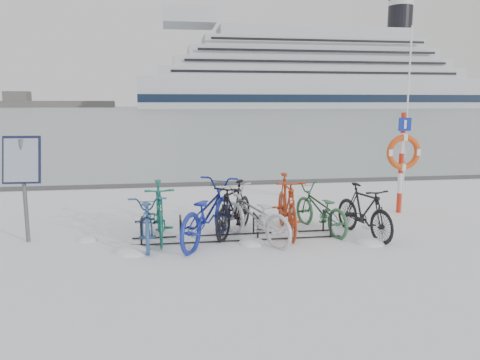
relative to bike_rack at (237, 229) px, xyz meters
name	(u,v)px	position (x,y,z in m)	size (l,w,h in m)	color
ground	(237,238)	(0.00, 0.00, -0.18)	(900.00, 900.00, 0.00)	white
ice_sheet	(170,110)	(0.00, 155.00, -0.17)	(400.00, 298.00, 0.02)	#A1AFB6
quay_edge	(210,184)	(0.00, 5.90, -0.13)	(400.00, 0.25, 0.10)	#3F3F42
bike_rack	(237,229)	(0.00, 0.00, 0.00)	(4.00, 0.48, 0.46)	black
info_board	(22,166)	(-3.92, 0.37, 1.25)	(0.68, 0.28, 1.99)	#595B5E
lifebuoy_station	(403,153)	(4.12, 1.47, 1.26)	(0.83, 0.23, 4.29)	red
cruise_ferry	(309,78)	(61.39, 195.74, 13.24)	(149.93, 28.25, 49.26)	silver
bike_0	(148,216)	(-1.68, -0.02, 0.32)	(0.66, 1.91, 1.00)	#284D87
bike_1	(159,210)	(-1.47, 0.23, 0.39)	(0.53, 1.89, 1.13)	#156150
bike_2	(207,211)	(-0.59, -0.10, 0.41)	(0.79, 2.26, 1.18)	navy
bike_3	(234,207)	(-0.01, 0.36, 0.36)	(0.51, 1.80, 1.08)	black
bike_4	(254,213)	(0.29, -0.18, 0.35)	(0.70, 2.01, 1.05)	#BBBDC3
bike_5	(287,203)	(1.04, 0.26, 0.42)	(0.57, 2.01, 1.21)	#9E2F11
bike_6	(320,207)	(1.74, 0.29, 0.30)	(0.64, 1.84, 0.97)	#2B5F3A
bike_7	(364,209)	(2.48, -0.18, 0.34)	(0.49, 1.74, 1.05)	black
snow_drifts	(239,241)	(0.01, -0.21, -0.18)	(6.15, 1.56, 0.21)	white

